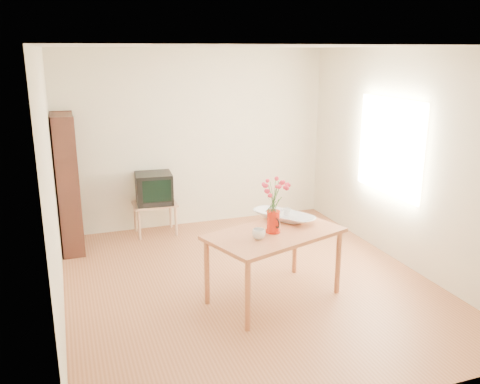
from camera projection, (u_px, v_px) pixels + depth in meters
name	position (u px, v px, depth m)	size (l,w,h in m)	color
room	(252.00, 172.00, 5.46)	(4.50, 4.50, 4.50)	brown
table	(275.00, 240.00, 5.27)	(1.56, 1.19, 0.75)	#A15837
tv_stand	(155.00, 208.00, 7.25)	(0.60, 0.45, 0.46)	tan
bookshelf	(68.00, 188.00, 6.56)	(0.28, 0.70, 1.80)	black
pitcher	(273.00, 222.00, 5.22)	(0.15, 0.23, 0.23)	#B91D0A
flowers	(274.00, 194.00, 5.14)	(0.26, 0.26, 0.38)	#EB3753
mug	(259.00, 234.00, 5.05)	(0.13, 0.13, 0.10)	white
bowl	(284.00, 200.00, 5.57)	(0.48, 0.48, 0.45)	white
teacup_a	(281.00, 205.00, 5.57)	(0.07, 0.07, 0.06)	white
teacup_b	(287.00, 203.00, 5.61)	(0.07, 0.07, 0.07)	white
television	(154.00, 188.00, 7.19)	(0.54, 0.50, 0.43)	black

